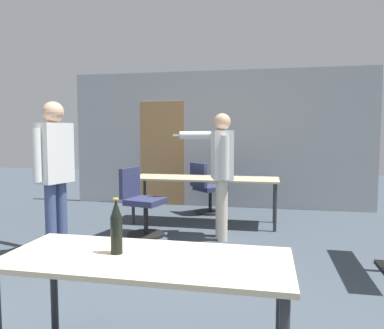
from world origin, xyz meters
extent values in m
cube|color=#B2B5B7|center=(0.00, 5.71, 1.31)|extent=(5.82, 0.10, 2.62)
cube|color=#AD7F4C|center=(-1.10, 5.66, 1.02)|extent=(0.90, 0.02, 2.05)
cube|color=#C6B793|center=(0.29, 0.48, 0.72)|extent=(1.64, 0.68, 0.03)
cylinder|color=#2D2D33|center=(-0.47, 0.76, 0.35)|extent=(0.05, 0.05, 0.70)
cylinder|color=#2D2D33|center=(1.05, 0.76, 0.35)|extent=(0.05, 0.05, 0.70)
cube|color=#C6B793|center=(-0.01, 4.26, 0.72)|extent=(2.29, 0.68, 0.03)
cylinder|color=#2D2D33|center=(-1.09, 3.98, 0.35)|extent=(0.05, 0.05, 0.70)
cylinder|color=#2D2D33|center=(1.08, 3.98, 0.35)|extent=(0.05, 0.05, 0.70)
cylinder|color=#2D2D33|center=(-1.09, 4.54, 0.35)|extent=(0.05, 0.05, 0.70)
cylinder|color=#2D2D33|center=(1.08, 4.54, 0.35)|extent=(0.05, 0.05, 0.70)
cylinder|color=#3D4C75|center=(-1.44, 2.27, 0.43)|extent=(0.12, 0.12, 0.87)
cylinder|color=#3D4C75|center=(-1.40, 2.42, 0.43)|extent=(0.12, 0.12, 0.87)
cube|color=silver|center=(-1.42, 2.35, 1.21)|extent=(0.32, 0.44, 0.68)
sphere|color=#DBAD89|center=(-1.42, 2.35, 1.67)|extent=(0.24, 0.24, 0.24)
cylinder|color=silver|center=(-1.48, 2.11, 1.20)|extent=(0.09, 0.09, 0.59)
cylinder|color=silver|center=(-1.64, 2.66, 1.49)|extent=(0.59, 0.25, 0.09)
cube|color=white|center=(-1.95, 2.75, 1.49)|extent=(0.13, 0.07, 0.03)
cylinder|color=beige|center=(0.38, 3.37, 0.41)|extent=(0.14, 0.14, 0.82)
cylinder|color=beige|center=(0.34, 3.55, 0.41)|extent=(0.14, 0.14, 0.82)
cube|color=silver|center=(0.36, 3.46, 1.14)|extent=(0.35, 0.49, 0.65)
sphere|color=#DBAD89|center=(0.36, 3.46, 1.58)|extent=(0.23, 0.23, 0.23)
cylinder|color=silver|center=(0.43, 3.20, 1.12)|extent=(0.11, 0.11, 0.56)
cylinder|color=silver|center=(0.02, 3.66, 1.40)|extent=(0.57, 0.25, 0.11)
cube|color=white|center=(-0.28, 3.58, 1.40)|extent=(0.13, 0.07, 0.03)
cylinder|color=black|center=(-0.04, 5.06, 0.01)|extent=(0.52, 0.52, 0.03)
cylinder|color=black|center=(-0.04, 5.06, 0.22)|extent=(0.06, 0.06, 0.38)
cube|color=navy|center=(-0.04, 5.06, 0.45)|extent=(0.65, 0.65, 0.08)
cube|color=navy|center=(-0.22, 4.88, 0.70)|extent=(0.35, 0.35, 0.42)
cylinder|color=black|center=(-0.69, 3.40, 0.01)|extent=(0.52, 0.52, 0.03)
cylinder|color=black|center=(-0.69, 3.40, 0.24)|extent=(0.06, 0.06, 0.41)
cube|color=navy|center=(-0.69, 3.40, 0.48)|extent=(0.55, 0.55, 0.08)
cube|color=navy|center=(-0.94, 3.46, 0.73)|extent=(0.16, 0.44, 0.42)
cylinder|color=black|center=(0.10, 0.50, 0.84)|extent=(0.07, 0.07, 0.22)
cone|color=black|center=(0.10, 0.50, 1.00)|extent=(0.06, 0.06, 0.10)
cylinder|color=gold|center=(0.10, 0.50, 1.06)|extent=(0.03, 0.03, 0.01)
camera|label=1|loc=(0.96, -1.50, 1.44)|focal=35.00mm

